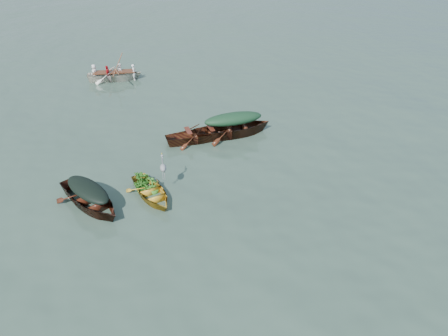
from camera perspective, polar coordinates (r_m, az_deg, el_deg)
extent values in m
plane|color=#395043|center=(14.91, 0.06, -4.81)|extent=(140.00, 140.00, 0.00)
imported|color=gold|center=(15.48, -9.43, -3.76)|extent=(2.32, 3.23, 0.79)
imported|color=#421C0F|center=(15.52, -16.97, -4.77)|extent=(3.51, 4.07, 1.01)
imported|color=#421F0F|center=(19.20, 1.19, 4.26)|extent=(4.83, 2.07, 1.11)
imported|color=brown|center=(18.81, -3.17, 3.59)|extent=(4.19, 1.83, 0.93)
imported|color=white|center=(26.10, -14.01, 11.04)|extent=(4.26, 1.39, 1.00)
ellipsoid|color=black|center=(15.13, -17.38, -2.64)|extent=(1.93, 2.24, 0.40)
ellipsoid|color=#16361E|center=(18.83, 1.22, 6.45)|extent=(2.66, 1.14, 0.52)
imported|color=#356C1C|center=(15.53, -10.41, -0.65)|extent=(0.99, 1.10, 0.60)
imported|color=white|center=(25.81, -14.26, 12.86)|extent=(2.99, 1.23, 0.76)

